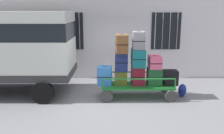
{
  "coord_description": "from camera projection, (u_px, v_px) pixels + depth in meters",
  "views": [
    {
      "loc": [
        -0.1,
        -7.68,
        2.85
      ],
      "look_at": [
        -0.04,
        0.06,
        1.03
      ],
      "focal_mm": 39.11,
      "sensor_mm": 36.0,
      "label": 1
    }
  ],
  "objects": [
    {
      "name": "van",
      "position": [
        6.0,
        44.0,
        8.22
      ],
      "size": [
        4.45,
        2.17,
        2.81
      ],
      "color": "silver",
      "rests_on": "ground"
    },
    {
      "name": "backpack",
      "position": [
        182.0,
        90.0,
        8.17
      ],
      "size": [
        0.27,
        0.22,
        0.44
      ],
      "color": "navy",
      "rests_on": "ground"
    },
    {
      "name": "suitcase_center_top",
      "position": [
        139.0,
        40.0,
        7.75
      ],
      "size": [
        0.38,
        0.54,
        0.57
      ],
      "color": "slate",
      "rests_on": "suitcase_center_middle"
    },
    {
      "name": "building_wall",
      "position": [
        112.0,
        19.0,
        10.04
      ],
      "size": [
        12.0,
        0.38,
        5.0
      ],
      "color": "silver",
      "rests_on": "ground"
    },
    {
      "name": "suitcase_midleft_top",
      "position": [
        121.0,
        44.0,
        7.76
      ],
      "size": [
        0.42,
        0.6,
        0.59
      ],
      "color": "brown",
      "rests_on": "suitcase_midleft_middle"
    },
    {
      "name": "ground_plane",
      "position": [
        113.0,
        98.0,
        8.13
      ],
      "size": [
        40.0,
        40.0,
        0.0
      ],
      "primitive_type": "plane",
      "color": "gray"
    },
    {
      "name": "suitcase_midright_middle",
      "position": [
        155.0,
        62.0,
        7.93
      ],
      "size": [
        0.39,
        0.64,
        0.4
      ],
      "color": "#CC4C72",
      "rests_on": "suitcase_midright_bottom"
    },
    {
      "name": "suitcase_left_bottom",
      "position": [
        105.0,
        76.0,
        8.03
      ],
      "size": [
        0.49,
        0.48,
        0.62
      ],
      "color": "#3372C6",
      "rests_on": "luggage_cart"
    },
    {
      "name": "luggage_cart",
      "position": [
        137.0,
        87.0,
        8.11
      ],
      "size": [
        2.42,
        1.06,
        0.43
      ],
      "color": "#1E722D",
      "rests_on": "ground"
    },
    {
      "name": "suitcase_midleft_middle",
      "position": [
        121.0,
        62.0,
        7.89
      ],
      "size": [
        0.42,
        0.3,
        0.61
      ],
      "color": "navy",
      "rests_on": "suitcase_midleft_bottom"
    },
    {
      "name": "cart_railing",
      "position": [
        138.0,
        76.0,
        8.03
      ],
      "size": [
        2.31,
        0.93,
        0.34
      ],
      "color": "#1E722D",
      "rests_on": "luggage_cart"
    },
    {
      "name": "suitcase_midleft_bottom",
      "position": [
        121.0,
        78.0,
        8.05
      ],
      "size": [
        0.43,
        0.39,
        0.46
      ],
      "color": "#4C5119",
      "rests_on": "luggage_cart"
    },
    {
      "name": "suitcase_center_bottom",
      "position": [
        138.0,
        75.0,
        8.03
      ],
      "size": [
        0.43,
        0.49,
        0.62
      ],
      "color": "maroon",
      "rests_on": "luggage_cart"
    },
    {
      "name": "suitcase_right_bottom",
      "position": [
        170.0,
        77.0,
        8.06
      ],
      "size": [
        0.45,
        0.41,
        0.48
      ],
      "color": "black",
      "rests_on": "luggage_cart"
    },
    {
      "name": "suitcase_midright_bottom",
      "position": [
        154.0,
        76.0,
        8.03
      ],
      "size": [
        0.47,
        0.46,
        0.57
      ],
      "color": "#194C28",
      "rests_on": "luggage_cart"
    },
    {
      "name": "suitcase_center_middle",
      "position": [
        138.0,
        58.0,
        7.92
      ],
      "size": [
        0.44,
        0.69,
        0.57
      ],
      "color": "#0F5960",
      "rests_on": "suitcase_center_bottom"
    }
  ]
}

